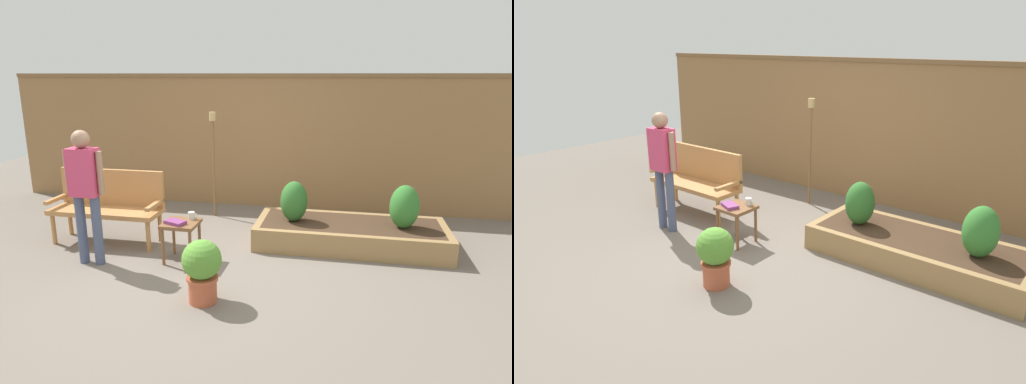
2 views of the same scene
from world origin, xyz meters
TOP-DOWN VIEW (x-y plane):
  - ground_plane at (0.00, 0.00)m, footprint 14.00×14.00m
  - fence_back at (0.00, 2.60)m, footprint 8.40×0.14m
  - garden_bench at (-1.49, 0.60)m, footprint 1.44×0.48m
  - side_table at (-0.32, 0.15)m, footprint 0.40×0.40m
  - cup_on_table at (-0.23, 0.28)m, footprint 0.12×0.08m
  - book_on_table at (-0.36, 0.08)m, footprint 0.27×0.22m
  - potted_boxwood at (0.23, -0.75)m, footprint 0.39×0.39m
  - raised_planter_bed at (1.62, 1.05)m, footprint 2.40×1.00m
  - shrub_near_bench at (0.90, 1.00)m, footprint 0.35×0.35m
  - shrub_far_corner at (2.26, 1.00)m, footprint 0.35×0.35m
  - tiki_torch at (-0.44, 1.89)m, footprint 0.10×0.10m
  - person_by_bench at (-1.33, -0.13)m, footprint 0.47×0.20m

SIDE VIEW (x-z plane):
  - ground_plane at x=0.00m, z-range 0.00..0.00m
  - raised_planter_bed at x=1.62m, z-range 0.00..0.30m
  - potted_boxwood at x=0.23m, z-range 0.04..0.68m
  - side_table at x=-0.32m, z-range 0.16..0.64m
  - book_on_table at x=-0.36m, z-range 0.48..0.52m
  - cup_on_table at x=-0.23m, z-range 0.48..0.57m
  - garden_bench at x=-1.49m, z-range 0.07..1.01m
  - shrub_near_bench at x=0.90m, z-range 0.30..0.83m
  - shrub_far_corner at x=2.26m, z-range 0.30..0.84m
  - person_by_bench at x=-1.33m, z-range 0.15..1.71m
  - fence_back at x=0.00m, z-range 0.01..2.17m
  - tiki_torch at x=-0.44m, z-range 0.31..1.91m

